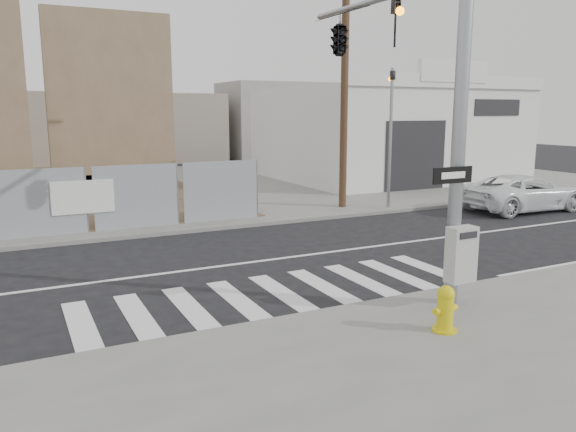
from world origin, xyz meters
name	(u,v)px	position (x,y,z in m)	size (l,w,h in m)	color
ground	(238,264)	(0.00, 0.00, 0.00)	(100.00, 100.00, 0.00)	black
sidewalk_far	(128,191)	(0.00, 14.00, 0.06)	(50.00, 20.00, 0.12)	slate
signal_pole	(374,64)	(2.49, -2.05, 4.78)	(0.96, 5.87, 7.00)	gray
far_signal_pole	(391,118)	(8.00, 4.60, 3.48)	(0.16, 0.20, 5.60)	gray
concrete_wall_right	(112,119)	(-0.50, 14.08, 3.38)	(5.50, 1.30, 8.00)	brown
auto_shop	(386,133)	(14.00, 12.97, 2.54)	(12.00, 10.20, 5.95)	silver
utility_pole_right	(345,71)	(6.50, 5.50, 5.20)	(1.60, 0.28, 10.00)	#503625
fire_hydrant	(445,309)	(1.41, -5.86, 0.51)	(0.50, 0.50, 0.79)	#D2BF0B
suv	(524,193)	(12.60, 2.26, 0.69)	(2.29, 4.96, 1.38)	white
traffic_cone_c	(45,224)	(-4.10, 5.18, 0.45)	(0.42, 0.42, 0.69)	#FB340D
traffic_cone_d	(161,214)	(-0.57, 5.39, 0.43)	(0.34, 0.34, 0.63)	#EB480C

